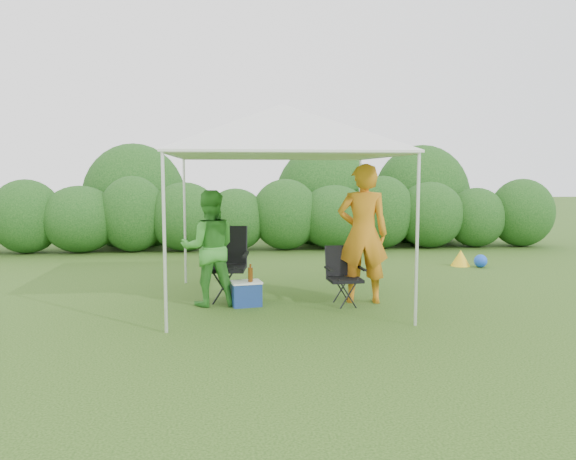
{
  "coord_description": "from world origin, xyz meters",
  "views": [
    {
      "loc": [
        -0.75,
        -7.52,
        1.85
      ],
      "look_at": [
        0.08,
        0.4,
        1.05
      ],
      "focal_mm": 35.0,
      "sensor_mm": 36.0,
      "label": 1
    }
  ],
  "objects": [
    {
      "name": "bottle",
      "position": [
        -0.47,
        0.2,
        0.48
      ],
      "size": [
        0.07,
        0.07,
        0.25
      ],
      "primitive_type": "cylinder",
      "color": "#592D0C",
      "rests_on": "cooler"
    },
    {
      "name": "cooler",
      "position": [
        -0.53,
        0.24,
        0.18
      ],
      "size": [
        0.47,
        0.38,
        0.35
      ],
      "rotation": [
        0.0,
        0.0,
        0.19
      ],
      "color": "navy",
      "rests_on": "ground"
    },
    {
      "name": "woman",
      "position": [
        -1.04,
        0.35,
        0.81
      ],
      "size": [
        0.84,
        0.68,
        1.62
      ],
      "primitive_type": "imported",
      "rotation": [
        0.0,
        0.0,
        3.23
      ],
      "color": "green",
      "rests_on": "ground"
    },
    {
      "name": "hedge",
      "position": [
        0.04,
        6.0,
        0.83
      ],
      "size": [
        14.87,
        1.53,
        1.8
      ],
      "color": "#23531A",
      "rests_on": "ground"
    },
    {
      "name": "chair_right",
      "position": [
        0.85,
        0.21,
        0.47
      ],
      "size": [
        0.54,
        0.49,
        0.83
      ],
      "rotation": [
        0.0,
        0.0,
        0.06
      ],
      "color": "black",
      "rests_on": "ground"
    },
    {
      "name": "man",
      "position": [
        1.15,
        0.3,
        0.99
      ],
      "size": [
        0.78,
        0.57,
        1.99
      ],
      "primitive_type": "imported",
      "rotation": [
        0.0,
        0.0,
        3.01
      ],
      "color": "orange",
      "rests_on": "ground"
    },
    {
      "name": "chair_left",
      "position": [
        -0.81,
        0.71,
        0.61
      ],
      "size": [
        0.72,
        0.66,
        1.07
      ],
      "rotation": [
        0.0,
        0.0,
        -0.11
      ],
      "color": "black",
      "rests_on": "ground"
    },
    {
      "name": "lawn_toy",
      "position": [
        3.95,
        3.16,
        0.15
      ],
      "size": [
        0.64,
        0.54,
        0.32
      ],
      "color": "yellow",
      "rests_on": "ground"
    },
    {
      "name": "canopy",
      "position": [
        0.0,
        0.5,
        2.46
      ],
      "size": [
        3.1,
        3.1,
        2.83
      ],
      "color": "silver",
      "rests_on": "ground"
    },
    {
      "name": "ground",
      "position": [
        0.0,
        0.0,
        0.0
      ],
      "size": [
        70.0,
        70.0,
        0.0
      ],
      "primitive_type": "plane",
      "color": "#3A5D1D"
    }
  ]
}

